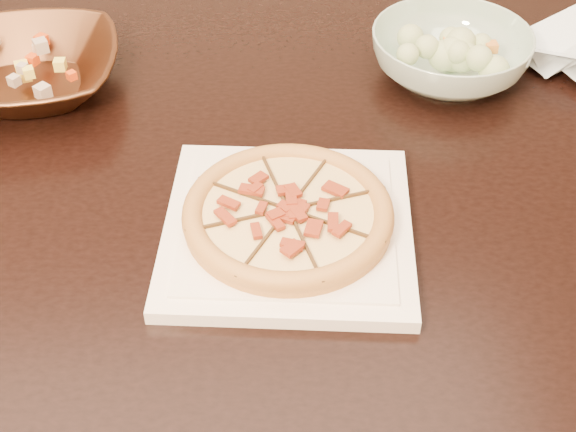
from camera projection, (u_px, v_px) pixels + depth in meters
name	position (u px, v px, depth m)	size (l,w,h in m)	color
dining_table	(201.00, 200.00, 1.15)	(1.60, 1.12, 0.75)	black
plate	(288.00, 228.00, 0.96)	(0.33, 0.33, 0.02)	white
pizza	(288.00, 214.00, 0.94)	(0.25, 0.25, 0.03)	gold
bronze_bowl	(28.00, 71.00, 1.17)	(0.27, 0.27, 0.07)	#53301B
mixed_dish	(21.00, 43.00, 1.14)	(0.13, 0.12, 0.03)	tan
salad_bowl	(450.00, 55.00, 1.19)	(0.24, 0.24, 0.07)	#ABC9B8
salad	(455.00, 22.00, 1.16)	(0.13, 0.11, 0.04)	beige
cling_film	(571.00, 53.00, 1.22)	(0.14, 0.12, 0.05)	white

